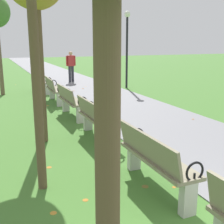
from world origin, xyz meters
name	(u,v)px	position (x,y,z in m)	size (l,w,h in m)	color
paved_walkway	(56,74)	(1.54, 18.00, 0.01)	(3.07, 44.00, 0.02)	slate
park_bench_2	(154,159)	(-0.50, 2.16, 0.49)	(0.48, 1.60, 0.90)	gray
park_bench_3	(96,118)	(-0.50, 4.64, 0.49)	(0.47, 1.60, 0.90)	gray
park_bench_4	(70,101)	(-0.50, 6.80, 0.49)	(0.50, 1.61, 0.90)	gray
park_bench_5	(54,89)	(-0.50, 9.05, 0.49)	(0.52, 1.61, 0.90)	gray
park_bench_6	(42,81)	(-0.50, 11.44, 0.49)	(0.51, 1.61, 0.90)	gray
pedestrian_walking	(71,65)	(1.48, 13.97, 0.93)	(0.53, 0.24, 1.62)	#2D2D38
lamp_post	(127,38)	(3.37, 11.07, 2.31)	(0.28, 0.28, 3.48)	black
scattered_leaves	(92,117)	(0.04, 6.53, 0.01)	(5.00, 15.87, 0.02)	gold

